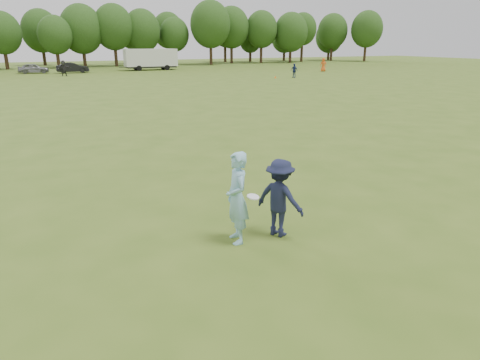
{
  "coord_description": "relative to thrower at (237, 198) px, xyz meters",
  "views": [
    {
      "loc": [
        -5.17,
        -7.37,
        4.3
      ],
      "look_at": [
        -1.02,
        1.57,
        1.1
      ],
      "focal_mm": 32.0,
      "sensor_mm": 36.0,
      "label": 1
    }
  ],
  "objects": [
    {
      "name": "player_far_b",
      "position": [
        25.51,
        38.87,
        -0.2
      ],
      "size": [
        0.79,
        1.07,
        1.68
      ],
      "primitive_type": "imported",
      "rotation": [
        0.0,
        0.0,
        -1.13
      ],
      "color": "navy",
      "rests_on": "ground"
    },
    {
      "name": "cargo_trailer",
      "position": [
        12.86,
        60.78,
        0.74
      ],
      "size": [
        9.0,
        2.75,
        3.2
      ],
      "color": "silver",
      "rests_on": "ground"
    },
    {
      "name": "treeline",
      "position": [
        4.34,
        76.27,
        5.22
      ],
      "size": [
        130.35,
        18.39,
        11.74
      ],
      "color": "#332114",
      "rests_on": "ground"
    },
    {
      "name": "player_far_d",
      "position": [
        -0.38,
        53.45,
        -0.05
      ],
      "size": [
        1.87,
        0.71,
        1.98
      ],
      "primitive_type": "imported",
      "rotation": [
        0.0,
        0.0,
        -0.07
      ],
      "color": "#292929",
      "rests_on": "ground"
    },
    {
      "name": "car_e",
      "position": [
        -3.96,
        60.39,
        -0.35
      ],
      "size": [
        4.12,
        1.81,
        1.38
      ],
      "primitive_type": "imported",
      "rotation": [
        0.0,
        0.0,
        1.53
      ],
      "color": "gray",
      "rests_on": "ground"
    },
    {
      "name": "defender",
      "position": [
        1.03,
        -0.1,
        -0.13
      ],
      "size": [
        1.17,
        1.36,
        1.82
      ],
      "primitive_type": "imported",
      "rotation": [
        0.0,
        0.0,
        2.09
      ],
      "color": "#181C36",
      "rests_on": "ground"
    },
    {
      "name": "player_far_c",
      "position": [
        35.36,
        46.54,
        -0.05
      ],
      "size": [
        1.14,
        0.99,
        1.97
      ],
      "primitive_type": "imported",
      "rotation": [
        0.0,
        0.0,
        2.68
      ],
      "color": "#E3591A",
      "rests_on": "ground"
    },
    {
      "name": "thrower",
      "position": [
        0.0,
        0.0,
        0.0
      ],
      "size": [
        0.59,
        0.81,
        2.07
      ],
      "primitive_type": "imported",
      "rotation": [
        0.0,
        0.0,
        -1.7
      ],
      "color": "#88BDD2",
      "rests_on": "ground"
    },
    {
      "name": "field_cone",
      "position": [
        22.9,
        38.95,
        -0.89
      ],
      "size": [
        0.28,
        0.28,
        0.3
      ],
      "primitive_type": "cone",
      "color": "orange",
      "rests_on": "ground"
    },
    {
      "name": "ground",
      "position": [
        1.53,
        -0.62,
        -1.04
      ],
      "size": [
        200.0,
        200.0,
        0.0
      ],
      "primitive_type": "plane",
      "color": "#3D5919",
      "rests_on": "ground"
    },
    {
      "name": "car_f",
      "position": [
        1.11,
        59.07,
        -0.31
      ],
      "size": [
        4.4,
        1.55,
        1.45
      ],
      "primitive_type": "imported",
      "rotation": [
        0.0,
        0.0,
        1.57
      ],
      "color": "black",
      "rests_on": "ground"
    },
    {
      "name": "disc_in_play",
      "position": [
        0.26,
        -0.26,
        0.07
      ],
      "size": [
        0.3,
        0.3,
        0.09
      ],
      "color": "white",
      "rests_on": "ground"
    }
  ]
}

